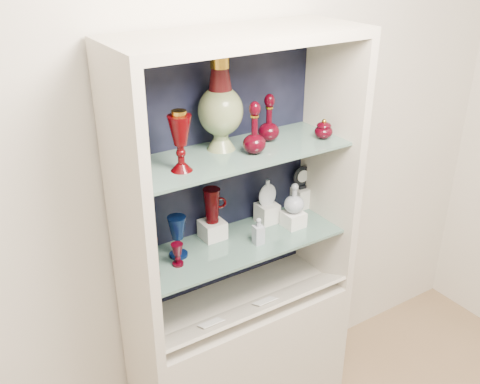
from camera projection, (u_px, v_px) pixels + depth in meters
wall_back at (213, 153)px, 2.31m from camera, size 3.50×0.02×2.80m
cabinet_base at (240, 363)px, 2.59m from camera, size 1.00×0.40×0.75m
cabinet_back_panel at (217, 171)px, 2.32m from camera, size 0.98×0.02×1.15m
cabinet_side_left at (129, 217)px, 1.94m from camera, size 0.04×0.40×1.15m
cabinet_side_right at (330, 162)px, 2.41m from camera, size 0.04×0.40×1.15m
cabinet_top_cap at (240, 37)px, 1.92m from camera, size 1.00×0.40×0.04m
shelf_lower at (238, 243)px, 2.31m from camera, size 0.92×0.34×0.01m
shelf_upper at (237, 153)px, 2.13m from camera, size 0.92×0.34×0.01m
label_ledge at (254, 308)px, 2.33m from camera, size 0.92×0.17×0.09m
label_card_0 at (265, 301)px, 2.35m from camera, size 0.10×0.06×0.03m
label_card_1 at (211, 323)px, 2.22m from camera, size 0.10×0.06×0.03m
pedestal_lamp_left at (127, 139)px, 1.88m from camera, size 0.12×0.12×0.26m
pedestal_lamp_right at (180, 141)px, 1.91m from camera, size 0.09×0.09×0.23m
enamel_urn at (220, 104)px, 2.08m from camera, size 0.23×0.23×0.37m
ruby_decanter_a at (255, 125)px, 2.06m from camera, size 0.10×0.10×0.24m
ruby_decanter_b at (269, 116)px, 2.20m from camera, size 0.10×0.10×0.21m
lidded_bowl at (324, 129)px, 2.25m from camera, size 0.08×0.08×0.09m
cobalt_goblet at (178, 237)px, 2.17m from camera, size 0.10×0.10×0.18m
ruby_goblet_tall at (150, 258)px, 2.04m from camera, size 0.07×0.07×0.17m
ruby_goblet_small at (177, 255)px, 2.13m from camera, size 0.06×0.06×0.10m
riser_ruby_pitcher at (212, 229)px, 2.33m from camera, size 0.10×0.10×0.08m
ruby_pitcher at (212, 205)px, 2.28m from camera, size 0.13×0.11×0.16m
clear_square_bottle at (258, 231)px, 2.28m from camera, size 0.05×0.05×0.12m
riser_flat_flask at (267, 213)px, 2.46m from camera, size 0.09×0.09×0.09m
flat_flask at (267, 192)px, 2.41m from camera, size 0.09×0.04×0.12m
riser_clear_round_decanter at (293, 219)px, 2.43m from camera, size 0.09×0.09×0.07m
clear_round_decanter at (294, 199)px, 2.38m from camera, size 0.11×0.11×0.14m
riser_cameo_medallion at (301, 197)px, 2.59m from camera, size 0.08×0.08×0.10m
cameo_medallion at (302, 177)px, 2.54m from camera, size 0.10×0.05×0.12m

